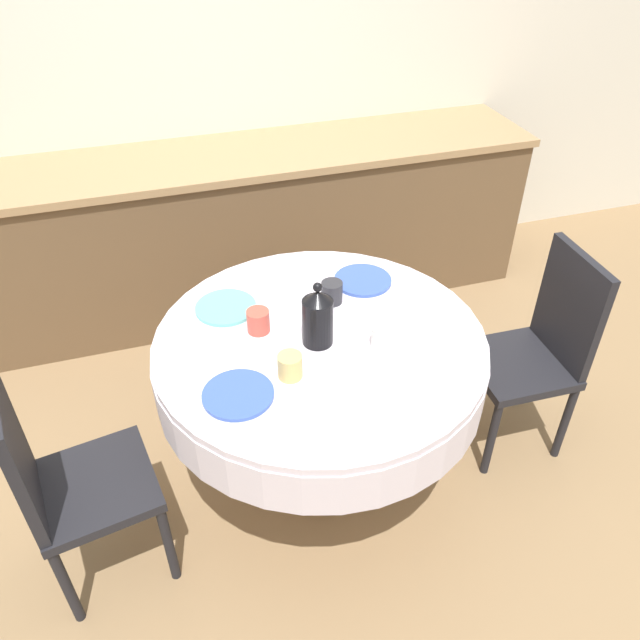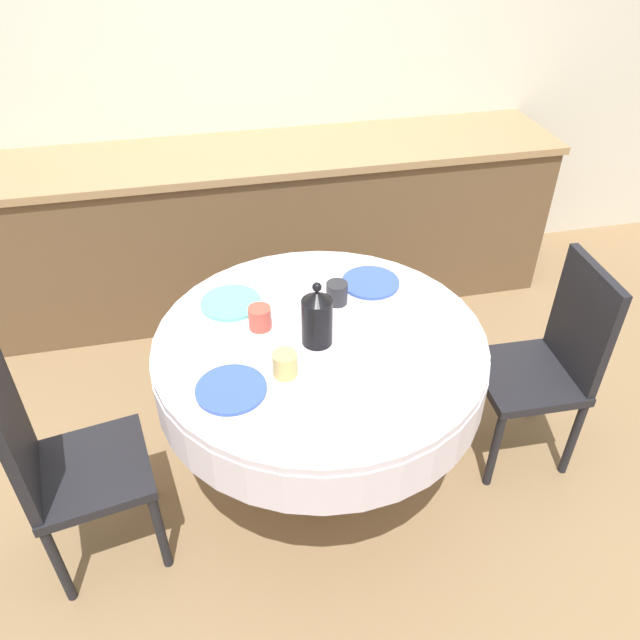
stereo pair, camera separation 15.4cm
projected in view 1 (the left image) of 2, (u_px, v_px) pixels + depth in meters
The scene contains 15 objects.
ground_plane at pixel (320, 474), 2.74m from camera, with size 12.00×12.00×0.00m, color #8E704C.
wall_back at pixel (220, 60), 3.30m from camera, with size 7.00×0.05×2.60m.
kitchen_counter at pixel (245, 229), 3.55m from camera, with size 3.24×0.64×0.92m.
dining_table at pixel (320, 364), 2.35m from camera, with size 1.23×1.23×0.77m.
chair_left at pixel (539, 346), 2.63m from camera, with size 0.41×0.41×0.95m.
chair_right at pixel (65, 479), 2.08m from camera, with size 0.46×0.46×0.95m.
plate_near_left at pixel (238, 395), 2.03m from camera, with size 0.24×0.24×0.01m, color #3856AD.
cup_near_left at pixel (290, 366), 2.08m from camera, with size 0.08×0.08×0.09m, color #DBB766.
plate_near_right at pixel (417, 381), 2.08m from camera, with size 0.24×0.24×0.01m, color white.
cup_near_right at pixel (383, 337), 2.21m from camera, with size 0.08×0.08×0.09m, color white.
plate_far_left at pixel (226, 307), 2.41m from camera, with size 0.24×0.24×0.01m, color #60BCB7.
cup_far_left at pixel (258, 321), 2.28m from camera, with size 0.08×0.08×0.09m, color #CC4C3D.
plate_far_right at pixel (363, 280), 2.56m from camera, with size 0.24×0.24×0.01m, color #3856AD.
cup_far_right at pixel (332, 292), 2.43m from camera, with size 0.08×0.08×0.09m, color #28282D.
coffee_carafe at pixel (318, 318), 2.19m from camera, with size 0.11×0.11×0.26m.
Camera 1 is at (-0.53, -1.69, 2.20)m, focal length 35.00 mm.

